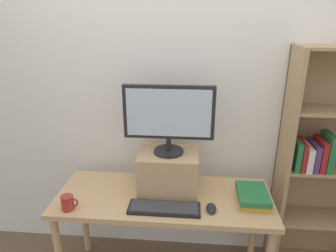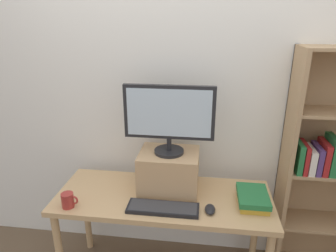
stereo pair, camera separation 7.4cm
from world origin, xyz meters
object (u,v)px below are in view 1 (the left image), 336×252
Objects in this scene: book_stack at (253,196)px; coffee_mug at (68,203)px; riser_box at (169,171)px; desk at (164,206)px; computer_monitor at (169,116)px; keyboard at (164,208)px; computer_mouse at (211,208)px; bookshelf_unit at (329,165)px.

book_stack is 2.49× the size of coffee_mug.
riser_box is 0.58m from book_stack.
computer_monitor is (0.03, 0.09, 0.62)m from desk.
desk is 3.22× the size of keyboard.
computer_mouse is (0.29, -0.23, -0.12)m from riser_box.
computer_mouse is at bearing 3.51° from keyboard.
riser_box reaches higher than coffee_mug.
book_stack reaches higher than keyboard.
desk is 2.46× the size of computer_monitor.
book_stack reaches higher than desk.
book_stack is (0.56, -0.11, -0.10)m from riser_box.
coffee_mug is (-0.60, -0.30, -0.09)m from riser_box.
book_stack is (0.58, -0.02, 0.12)m from desk.
bookshelf_unit reaches higher than coffee_mug.
bookshelf_unit is 1.21m from computer_monitor.
book_stack is at bearing -11.12° from riser_box.
riser_box reaches higher than keyboard.
computer_monitor is (-1.13, -0.18, 0.39)m from bookshelf_unit.
bookshelf_unit is at bearing 25.78° from computer_mouse.
computer_monitor is at bearing 26.22° from coffee_mug.
book_stack is at bearing 24.66° from computer_mouse.
computer_monitor is at bearing -171.16° from bookshelf_unit.
bookshelf_unit reaches higher than keyboard.
desk is 1.21m from bookshelf_unit.
keyboard is (-0.01, -0.25, -0.52)m from computer_monitor.
desk is at bearing 178.36° from book_stack.
desk is 5.37× the size of book_stack.
computer_mouse reaches higher than desk.
riser_box reaches higher than computer_mouse.
desk is at bearing -105.40° from riser_box.
bookshelf_unit is 3.76× the size of keyboard.
computer_mouse is 0.39× the size of book_stack.
book_stack is (0.56, 0.14, 0.03)m from keyboard.
computer_mouse is 0.89m from coffee_mug.
keyboard is at bearing -91.42° from computer_monitor.
computer_mouse is at bearing -24.45° from desk.
bookshelf_unit is 15.58× the size of coffee_mug.
bookshelf_unit is 0.95m from computer_mouse.
bookshelf_unit is 1.22m from keyboard.
book_stack is at bearing -153.70° from bookshelf_unit.
desk is at bearing -105.64° from computer_monitor.
computer_monitor is at bearing 74.36° from desk.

